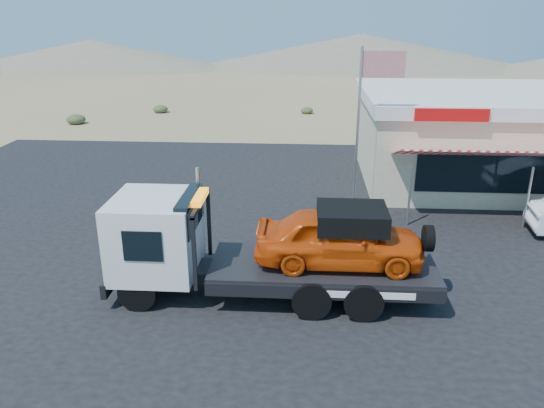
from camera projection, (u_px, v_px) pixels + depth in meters
name	position (u px, v px, depth m)	size (l,w,h in m)	color
ground	(209.00, 262.00, 16.06)	(120.00, 120.00, 0.00)	olive
asphalt_lot	(280.00, 225.00, 18.74)	(32.00, 24.00, 0.02)	black
tow_truck	(264.00, 243.00, 13.70)	(8.34, 2.47, 2.79)	black
jerky_store	(481.00, 136.00, 23.13)	(10.40, 9.97, 3.90)	#C1B492
flagpole	(365.00, 113.00, 18.67)	(1.55, 0.10, 6.00)	#99999E
distant_hills	(209.00, 53.00, 67.62)	(126.00, 48.00, 4.20)	#726B59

